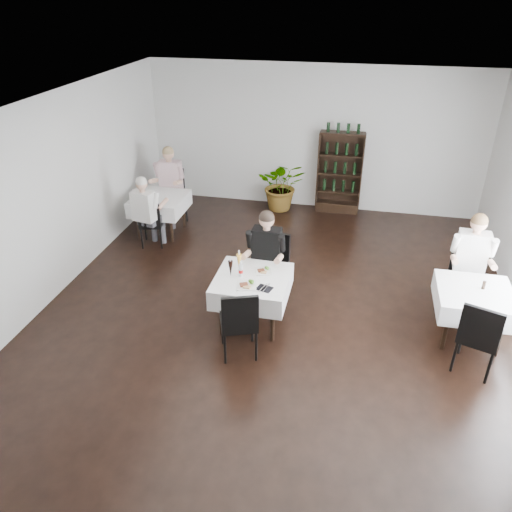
{
  "coord_description": "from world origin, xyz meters",
  "views": [
    {
      "loc": [
        1.03,
        -5.79,
        4.41
      ],
      "look_at": [
        -0.29,
        0.2,
        1.0
      ],
      "focal_mm": 35.0,
      "sensor_mm": 36.0,
      "label": 1
    }
  ],
  "objects_px": {
    "wine_shelf": "(340,174)",
    "diner_main": "(265,253)",
    "main_table": "(252,286)",
    "potted_tree": "(282,185)"
  },
  "relations": [
    {
      "from": "wine_shelf",
      "to": "main_table",
      "type": "relative_size",
      "value": 1.7
    },
    {
      "from": "wine_shelf",
      "to": "diner_main",
      "type": "distance_m",
      "value": 3.88
    },
    {
      "from": "potted_tree",
      "to": "diner_main",
      "type": "relative_size",
      "value": 0.72
    },
    {
      "from": "potted_tree",
      "to": "diner_main",
      "type": "bearing_deg",
      "value": -84.2
    },
    {
      "from": "wine_shelf",
      "to": "main_table",
      "type": "xyz_separation_m",
      "value": [
        -0.9,
        -4.31,
        -0.23
      ]
    },
    {
      "from": "potted_tree",
      "to": "main_table",
      "type": "bearing_deg",
      "value": -86.01
    },
    {
      "from": "wine_shelf",
      "to": "main_table",
      "type": "bearing_deg",
      "value": -101.78
    },
    {
      "from": "wine_shelf",
      "to": "diner_main",
      "type": "xyz_separation_m",
      "value": [
        -0.82,
        -3.79,
        0.04
      ]
    },
    {
      "from": "main_table",
      "to": "potted_tree",
      "type": "distance_m",
      "value": 4.19
    },
    {
      "from": "main_table",
      "to": "diner_main",
      "type": "bearing_deg",
      "value": 81.33
    }
  ]
}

